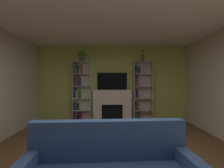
# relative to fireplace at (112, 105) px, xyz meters

# --- Properties ---
(ground_plane) EXTENTS (7.84, 7.84, 0.00)m
(ground_plane) POSITION_rel_fireplace_xyz_m (0.00, -3.15, -0.60)
(ground_plane) COLOR brown
(wall_back_accent) EXTENTS (5.44, 0.06, 2.70)m
(wall_back_accent) POSITION_rel_fireplace_xyz_m (0.00, 0.15, 0.75)
(wall_back_accent) COLOR #B6C460
(wall_back_accent) RESTS_ON ground_plane
(ceiling) EXTENTS (5.44, 6.65, 0.06)m
(ceiling) POSITION_rel_fireplace_xyz_m (0.00, -3.15, 2.13)
(ceiling) COLOR white
(ceiling) RESTS_ON wall_back_accent
(fireplace) EXTENTS (1.43, 0.53, 1.13)m
(fireplace) POSITION_rel_fireplace_xyz_m (0.00, 0.00, 0.00)
(fireplace) COLOR white
(fireplace) RESTS_ON ground_plane
(tv) EXTENTS (1.05, 0.06, 0.60)m
(tv) POSITION_rel_fireplace_xyz_m (0.00, 0.09, 0.83)
(tv) COLOR black
(tv) RESTS_ON fireplace
(bookshelf_left) EXTENTS (0.64, 0.26, 2.12)m
(bookshelf_left) POSITION_rel_fireplace_xyz_m (-1.14, 0.02, 0.46)
(bookshelf_left) COLOR silver
(bookshelf_left) RESTS_ON ground_plane
(bookshelf_right) EXTENTS (0.64, 0.32, 2.12)m
(bookshelf_right) POSITION_rel_fireplace_xyz_m (0.99, 0.00, 0.42)
(bookshelf_right) COLOR beige
(bookshelf_right) RESTS_ON ground_plane
(potted_plant) EXTENTS (0.24, 0.24, 0.37)m
(potted_plant) POSITION_rel_fireplace_xyz_m (-1.06, -0.03, 1.72)
(potted_plant) COLOR #555150
(potted_plant) RESTS_ON bookshelf_left
(vase_with_flowers) EXTENTS (0.10, 0.10, 0.43)m
(vase_with_flowers) POSITION_rel_fireplace_xyz_m (1.06, -0.03, 1.68)
(vase_with_flowers) COLOR #944C4D
(vase_with_flowers) RESTS_ON bookshelf_right
(coffee_table) EXTENTS (0.83, 0.44, 0.46)m
(coffee_table) POSITION_rel_fireplace_xyz_m (-0.03, -3.37, -0.21)
(coffee_table) COLOR #513536
(coffee_table) RESTS_ON ground_plane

